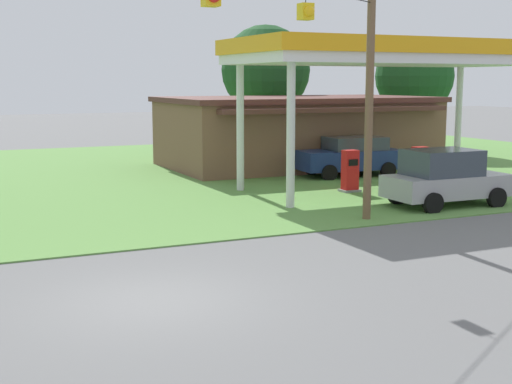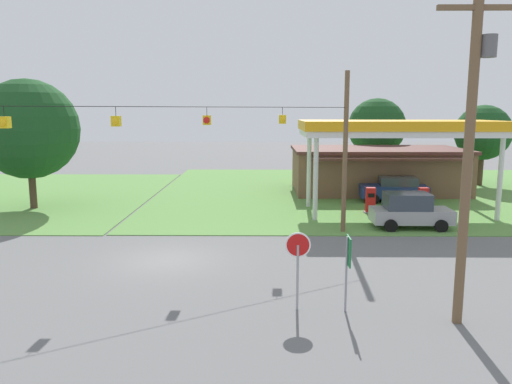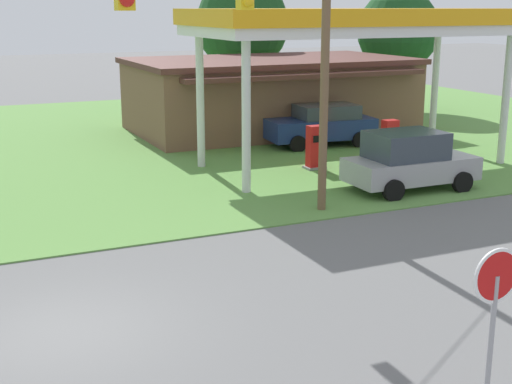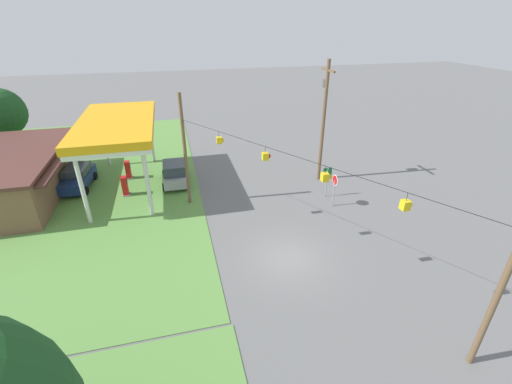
{
  "view_description": "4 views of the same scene",
  "coord_description": "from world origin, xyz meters",
  "px_view_note": "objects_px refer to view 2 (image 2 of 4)",
  "views": [
    {
      "loc": [
        -3.71,
        -12.66,
        4.14
      ],
      "look_at": [
        3.86,
        3.68,
        1.32
      ],
      "focal_mm": 50.0,
      "sensor_mm": 36.0,
      "label": 1
    },
    {
      "loc": [
        3.94,
        -20.13,
        6.21
      ],
      "look_at": [
        3.65,
        4.14,
        2.23
      ],
      "focal_mm": 35.0,
      "sensor_mm": 36.0,
      "label": 2
    },
    {
      "loc": [
        -1.73,
        -12.14,
        5.67
      ],
      "look_at": [
        4.98,
        2.62,
        1.45
      ],
      "focal_mm": 50.0,
      "sensor_mm": 36.0,
      "label": 3
    },
    {
      "loc": [
        -14.95,
        5.69,
        12.52
      ],
      "look_at": [
        4.35,
        0.82,
        2.26
      ],
      "focal_mm": 24.0,
      "sensor_mm": 36.0,
      "label": 4
    }
  ],
  "objects_px": {
    "gas_station_store": "(376,170)",
    "stop_sign_roadside": "(298,254)",
    "fuel_pump_near": "(370,201)",
    "tree_west_verge": "(28,129)",
    "car_at_pumps_rear": "(394,189)",
    "tree_far_back": "(483,133)",
    "tree_behind_station": "(377,127)",
    "gas_station_canopy": "(400,129)",
    "utility_pole_main": "(471,138)",
    "route_sign": "(348,258)",
    "fuel_pump_far": "(423,201)",
    "car_at_pumps_front": "(410,211)"
  },
  "relations": [
    {
      "from": "gas_station_store",
      "to": "tree_west_verge",
      "type": "distance_m",
      "value": 24.69
    },
    {
      "from": "gas_station_store",
      "to": "tree_far_back",
      "type": "relative_size",
      "value": 1.92
    },
    {
      "from": "gas_station_store",
      "to": "car_at_pumps_front",
      "type": "bearing_deg",
      "value": -94.58
    },
    {
      "from": "gas_station_store",
      "to": "route_sign",
      "type": "height_order",
      "value": "gas_station_store"
    },
    {
      "from": "gas_station_canopy",
      "to": "utility_pole_main",
      "type": "height_order",
      "value": "utility_pole_main"
    },
    {
      "from": "fuel_pump_far",
      "to": "utility_pole_main",
      "type": "relative_size",
      "value": 0.16
    },
    {
      "from": "fuel_pump_near",
      "to": "gas_station_canopy",
      "type": "bearing_deg",
      "value": 0.06
    },
    {
      "from": "gas_station_store",
      "to": "tree_far_back",
      "type": "distance_m",
      "value": 10.25
    },
    {
      "from": "gas_station_store",
      "to": "stop_sign_roadside",
      "type": "xyz_separation_m",
      "value": [
        -7.7,
        -23.27,
        0.12
      ]
    },
    {
      "from": "route_sign",
      "to": "utility_pole_main",
      "type": "bearing_deg",
      "value": -13.78
    },
    {
      "from": "gas_station_store",
      "to": "route_sign",
      "type": "distance_m",
      "value": 24.2
    },
    {
      "from": "tree_far_back",
      "to": "tree_west_verge",
      "type": "bearing_deg",
      "value": -162.61
    },
    {
      "from": "fuel_pump_near",
      "to": "car_at_pumps_rear",
      "type": "distance_m",
      "value": 4.58
    },
    {
      "from": "gas_station_canopy",
      "to": "stop_sign_roadside",
      "type": "relative_size",
      "value": 4.7
    },
    {
      "from": "tree_far_back",
      "to": "gas_station_store",
      "type": "bearing_deg",
      "value": -161.13
    },
    {
      "from": "car_at_pumps_rear",
      "to": "tree_west_verge",
      "type": "distance_m",
      "value": 24.15
    },
    {
      "from": "tree_behind_station",
      "to": "tree_far_back",
      "type": "xyz_separation_m",
      "value": [
        8.01,
        -3.2,
        -0.35
      ]
    },
    {
      "from": "car_at_pumps_rear",
      "to": "stop_sign_roadside",
      "type": "distance_m",
      "value": 20.41
    },
    {
      "from": "car_at_pumps_front",
      "to": "utility_pole_main",
      "type": "height_order",
      "value": "utility_pole_main"
    },
    {
      "from": "car_at_pumps_rear",
      "to": "tree_far_back",
      "type": "distance_m",
      "value": 12.43
    },
    {
      "from": "car_at_pumps_rear",
      "to": "utility_pole_main",
      "type": "bearing_deg",
      "value": 85.85
    },
    {
      "from": "route_sign",
      "to": "gas_station_store",
      "type": "bearing_deg",
      "value": 75.22
    },
    {
      "from": "car_at_pumps_rear",
      "to": "tree_behind_station",
      "type": "distance_m",
      "value": 11.6
    },
    {
      "from": "tree_behind_station",
      "to": "gas_station_store",
      "type": "bearing_deg",
      "value": -101.86
    },
    {
      "from": "fuel_pump_near",
      "to": "utility_pole_main",
      "type": "bearing_deg",
      "value": -92.75
    },
    {
      "from": "fuel_pump_far",
      "to": "tree_behind_station",
      "type": "distance_m",
      "value": 15.28
    },
    {
      "from": "tree_far_back",
      "to": "utility_pole_main",
      "type": "bearing_deg",
      "value": -114.27
    },
    {
      "from": "fuel_pump_near",
      "to": "stop_sign_roadside",
      "type": "xyz_separation_m",
      "value": [
        -5.48,
        -14.92,
        1.06
      ]
    },
    {
      "from": "gas_station_canopy",
      "to": "tree_far_back",
      "type": "xyz_separation_m",
      "value": [
        9.98,
        11.54,
        -0.71
      ]
    },
    {
      "from": "fuel_pump_near",
      "to": "tree_behind_station",
      "type": "distance_m",
      "value": 15.68
    },
    {
      "from": "car_at_pumps_front",
      "to": "route_sign",
      "type": "xyz_separation_m",
      "value": [
        -5.2,
        -11.19,
        0.75
      ]
    },
    {
      "from": "tree_behind_station",
      "to": "tree_far_back",
      "type": "height_order",
      "value": "tree_behind_station"
    },
    {
      "from": "stop_sign_roadside",
      "to": "tree_west_verge",
      "type": "distance_m",
      "value": 22.8
    },
    {
      "from": "car_at_pumps_front",
      "to": "tree_west_verge",
      "type": "xyz_separation_m",
      "value": [
        -22.44,
        5.14,
        4.09
      ]
    },
    {
      "from": "car_at_pumps_rear",
      "to": "fuel_pump_far",
      "type": "bearing_deg",
      "value": 105.91
    },
    {
      "from": "tree_behind_station",
      "to": "tree_far_back",
      "type": "bearing_deg",
      "value": -21.77
    },
    {
      "from": "tree_west_verge",
      "to": "tree_behind_station",
      "type": "bearing_deg",
      "value": 28.53
    },
    {
      "from": "gas_station_store",
      "to": "tree_west_verge",
      "type": "bearing_deg",
      "value": -163.21
    },
    {
      "from": "fuel_pump_near",
      "to": "tree_west_verge",
      "type": "xyz_separation_m",
      "value": [
        -21.19,
        1.28,
        4.29
      ]
    },
    {
      "from": "gas_station_store",
      "to": "fuel_pump_far",
      "type": "relative_size",
      "value": 8.03
    },
    {
      "from": "gas_station_canopy",
      "to": "car_at_pumps_front",
      "type": "xyz_separation_m",
      "value": [
        -0.35,
        -3.86,
        -4.14
      ]
    },
    {
      "from": "stop_sign_roadside",
      "to": "route_sign",
      "type": "xyz_separation_m",
      "value": [
        1.53,
        -0.13,
        -0.1
      ]
    },
    {
      "from": "fuel_pump_far",
      "to": "tree_behind_station",
      "type": "bearing_deg",
      "value": 88.55
    },
    {
      "from": "tree_west_verge",
      "to": "tree_far_back",
      "type": "relative_size",
      "value": 1.22
    },
    {
      "from": "route_sign",
      "to": "stop_sign_roadside",
      "type": "bearing_deg",
      "value": 175.16
    },
    {
      "from": "car_at_pumps_front",
      "to": "tree_far_back",
      "type": "distance_m",
      "value": 18.86
    },
    {
      "from": "gas_station_canopy",
      "to": "car_at_pumps_front",
      "type": "distance_m",
      "value": 5.67
    },
    {
      "from": "gas_station_canopy",
      "to": "gas_station_store",
      "type": "distance_m",
      "value": 9.03
    },
    {
      "from": "fuel_pump_far",
      "to": "utility_pole_main",
      "type": "xyz_separation_m",
      "value": [
        -3.96,
        -15.83,
        4.68
      ]
    },
    {
      "from": "fuel_pump_near",
      "to": "tree_west_verge",
      "type": "distance_m",
      "value": 21.66
    }
  ]
}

